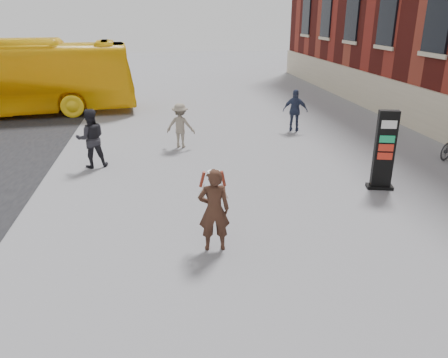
{
  "coord_description": "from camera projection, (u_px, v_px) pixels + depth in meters",
  "views": [
    {
      "loc": [
        -1.35,
        -8.59,
        4.73
      ],
      "look_at": [
        -0.02,
        0.55,
        1.2
      ],
      "focal_mm": 35.0,
      "sensor_mm": 36.0,
      "label": 1
    }
  ],
  "objects": [
    {
      "name": "ground",
      "position": [
        228.0,
        237.0,
        9.82
      ],
      "size": [
        100.0,
        100.0,
        0.0
      ],
      "primitive_type": "plane",
      "color": "#9E9EA3"
    },
    {
      "name": "info_pylon",
      "position": [
        384.0,
        150.0,
        12.18
      ],
      "size": [
        0.79,
        0.53,
        2.26
      ],
      "rotation": [
        0.0,
        0.0,
        -0.24
      ],
      "color": "black",
      "rests_on": "ground"
    },
    {
      "name": "woman",
      "position": [
        214.0,
        209.0,
        9.03
      ],
      "size": [
        0.69,
        0.63,
        1.81
      ],
      "rotation": [
        0.0,
        0.0,
        3.1
      ],
      "color": "black",
      "rests_on": "ground"
    },
    {
      "name": "pedestrian_a",
      "position": [
        91.0,
        138.0,
        14.0
      ],
      "size": [
        1.06,
        0.9,
        1.91
      ],
      "primitive_type": "imported",
      "rotation": [
        0.0,
        0.0,
        3.36
      ],
      "color": "#242328",
      "rests_on": "ground"
    },
    {
      "name": "pedestrian_b",
      "position": [
        180.0,
        126.0,
        16.11
      ],
      "size": [
        1.2,
        0.91,
        1.65
      ],
      "primitive_type": "imported",
      "rotation": [
        0.0,
        0.0,
        2.83
      ],
      "color": "gray",
      "rests_on": "ground"
    },
    {
      "name": "pedestrian_c",
      "position": [
        295.0,
        111.0,
        18.34
      ],
      "size": [
        1.11,
        0.76,
        1.75
      ],
      "primitive_type": "imported",
      "rotation": [
        0.0,
        0.0,
        2.78
      ],
      "color": "#2D3652",
      "rests_on": "ground"
    }
  ]
}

